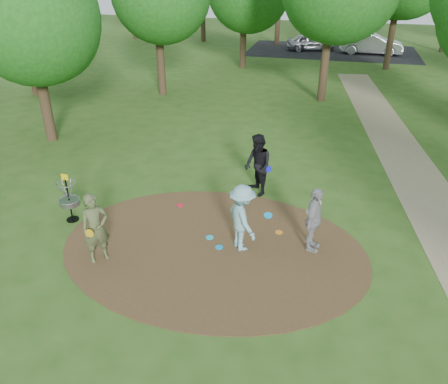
# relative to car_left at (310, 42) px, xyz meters

# --- Properties ---
(ground) EXTENTS (100.00, 100.00, 0.00)m
(ground) POSITION_rel_car_left_xyz_m (-0.18, -29.85, -0.68)
(ground) COLOR #2D5119
(ground) RESTS_ON ground
(dirt_clearing) EXTENTS (8.40, 8.40, 0.02)m
(dirt_clearing) POSITION_rel_car_left_xyz_m (-0.18, -29.85, -0.67)
(dirt_clearing) COLOR #47301C
(dirt_clearing) RESTS_ON ground
(parking_lot) EXTENTS (14.00, 8.00, 0.01)m
(parking_lot) POSITION_rel_car_left_xyz_m (1.82, 0.15, -0.67)
(parking_lot) COLOR black
(parking_lot) RESTS_ON ground
(player_observer_with_disc) EXTENTS (0.81, 0.82, 1.92)m
(player_observer_with_disc) POSITION_rel_car_left_xyz_m (-2.91, -31.10, 0.28)
(player_observer_with_disc) COLOR #4C5732
(player_observer_with_disc) RESTS_ON ground
(player_throwing_with_disc) EXTENTS (1.47, 1.40, 1.90)m
(player_throwing_with_disc) POSITION_rel_car_left_xyz_m (0.58, -29.67, 0.27)
(player_throwing_with_disc) COLOR #7BB2B8
(player_throwing_with_disc) RESTS_ON ground
(player_walking_with_disc) EXTENTS (1.23, 1.27, 2.07)m
(player_walking_with_disc) POSITION_rel_car_left_xyz_m (0.39, -26.48, 0.36)
(player_walking_with_disc) COLOR black
(player_walking_with_disc) RESTS_ON ground
(player_waiting_with_disc) EXTENTS (0.64, 1.14, 1.85)m
(player_waiting_with_disc) POSITION_rel_car_left_xyz_m (2.41, -29.25, 0.24)
(player_waiting_with_disc) COLOR #98979A
(player_waiting_with_disc) RESTS_ON ground
(disc_ground_cyan) EXTENTS (0.22, 0.22, 0.02)m
(disc_ground_cyan) POSITION_rel_car_left_xyz_m (-0.39, -29.45, -0.65)
(disc_ground_cyan) COLOR #1AC1D7
(disc_ground_cyan) RESTS_ON dirt_clearing
(disc_ground_blue) EXTENTS (0.22, 0.22, 0.02)m
(disc_ground_blue) POSITION_rel_car_left_xyz_m (-0.01, -29.85, -0.65)
(disc_ground_blue) COLOR #0D99E3
(disc_ground_blue) RESTS_ON dirt_clearing
(disc_ground_red) EXTENTS (0.22, 0.22, 0.02)m
(disc_ground_red) POSITION_rel_car_left_xyz_m (-1.82, -27.94, -0.65)
(disc_ground_red) COLOR red
(disc_ground_red) RESTS_ON dirt_clearing
(car_left) EXTENTS (4.26, 2.55, 1.36)m
(car_left) POSITION_rel_car_left_xyz_m (0.00, 0.00, 0.00)
(car_left) COLOR #9A9BA1
(car_left) RESTS_ON ground
(car_right) EXTENTS (5.00, 1.79, 1.64)m
(car_right) POSITION_rel_car_left_xyz_m (4.91, -0.43, 0.14)
(car_right) COLOR #A6A9AE
(car_right) RESTS_ON ground
(disc_ground_orange) EXTENTS (0.22, 0.22, 0.02)m
(disc_ground_orange) POSITION_rel_car_left_xyz_m (1.47, -28.70, -0.65)
(disc_ground_orange) COLOR orange
(disc_ground_orange) RESTS_ON dirt_clearing
(disc_golf_basket) EXTENTS (0.63, 0.63, 1.54)m
(disc_golf_basket) POSITION_rel_car_left_xyz_m (-4.68, -29.55, 0.20)
(disc_golf_basket) COLOR black
(disc_golf_basket) RESTS_ON ground
(tree_ring) EXTENTS (37.36, 44.95, 8.81)m
(tree_ring) POSITION_rel_car_left_xyz_m (1.62, -19.92, 4.51)
(tree_ring) COLOR #332316
(tree_ring) RESTS_ON ground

